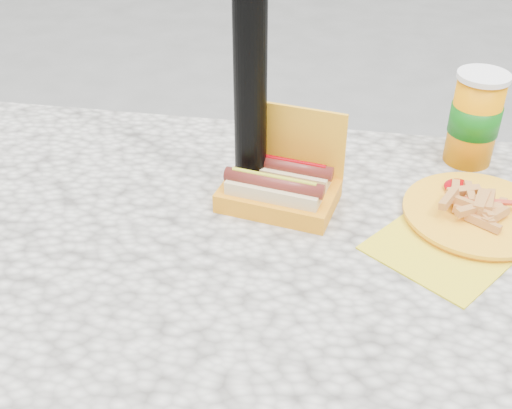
# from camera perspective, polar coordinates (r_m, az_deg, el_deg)

# --- Properties ---
(picnic_table) EXTENTS (1.20, 0.80, 0.75)m
(picnic_table) POSITION_cam_1_polar(r_m,az_deg,el_deg) (0.99, -2.07, -9.03)
(picnic_table) COLOR beige
(picnic_table) RESTS_ON ground
(hotdog_box) EXTENTS (0.19, 0.15, 0.15)m
(hotdog_box) POSITION_cam_1_polar(r_m,az_deg,el_deg) (1.00, 2.13, 1.72)
(hotdog_box) COLOR #FAA91D
(hotdog_box) RESTS_ON picnic_table
(fries_plate) EXTENTS (0.29, 0.32, 0.05)m
(fries_plate) POSITION_cam_1_polar(r_m,az_deg,el_deg) (1.03, 18.81, -0.84)
(fries_plate) COLOR yellow
(fries_plate) RESTS_ON picnic_table
(soda_cup) EXTENTS (0.09, 0.09, 0.16)m
(soda_cup) POSITION_cam_1_polar(r_m,az_deg,el_deg) (1.15, 18.89, 7.25)
(soda_cup) COLOR #FF8F00
(soda_cup) RESTS_ON picnic_table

